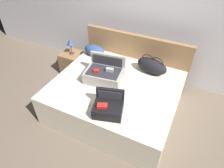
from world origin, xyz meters
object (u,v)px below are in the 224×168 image
at_px(pillow_near_headboard, 94,50).
at_px(duffel_bag, 152,66).
at_px(hard_case_medium, 108,107).
at_px(table_lamp, 70,43).
at_px(hard_case_large, 104,74).
at_px(nightstand, 73,63).
at_px(bed, 115,97).

bearing_deg(pillow_near_headboard, duffel_bag, -3.45).
distance_m(hard_case_medium, table_lamp, 1.82).
bearing_deg(hard_case_medium, hard_case_large, 105.68).
xyz_separation_m(duffel_bag, table_lamp, (-1.65, 0.03, 0.02)).
bearing_deg(duffel_bag, hard_case_medium, -102.10).
bearing_deg(hard_case_medium, nightstand, 124.60).
height_order(hard_case_medium, table_lamp, hard_case_medium).
bearing_deg(bed, nightstand, 154.92).
xyz_separation_m(bed, duffel_bag, (0.40, 0.56, 0.40)).
bearing_deg(duffel_bag, pillow_near_headboard, 176.55).
bearing_deg(nightstand, hard_case_large, -28.12).
height_order(hard_case_large, table_lamp, hard_case_large).
distance_m(hard_case_medium, duffel_bag, 1.15).
xyz_separation_m(duffel_bag, nightstand, (-1.65, 0.03, -0.45)).
distance_m(hard_case_large, table_lamp, 1.18).
distance_m(bed, hard_case_medium, 0.69).
relative_size(hard_case_large, duffel_bag, 1.12).
bearing_deg(nightstand, hard_case_medium, -39.18).
bearing_deg(hard_case_large, table_lamp, 143.98).
bearing_deg(table_lamp, hard_case_medium, -39.18).
distance_m(hard_case_medium, pillow_near_headboard, 1.49).
bearing_deg(hard_case_large, hard_case_medium, -66.00).
height_order(pillow_near_headboard, nightstand, pillow_near_headboard).
relative_size(nightstand, table_lamp, 1.44).
bearing_deg(pillow_near_headboard, nightstand, -175.63).
bearing_deg(duffel_bag, hard_case_large, -139.14).
bearing_deg(pillow_near_headboard, hard_case_large, -48.49).
height_order(bed, duffel_bag, duffel_bag).
bearing_deg(table_lamp, nightstand, 26.57).
height_order(hard_case_large, duffel_bag, hard_case_large).
height_order(bed, pillow_near_headboard, pillow_near_headboard).
relative_size(hard_case_large, pillow_near_headboard, 1.49).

